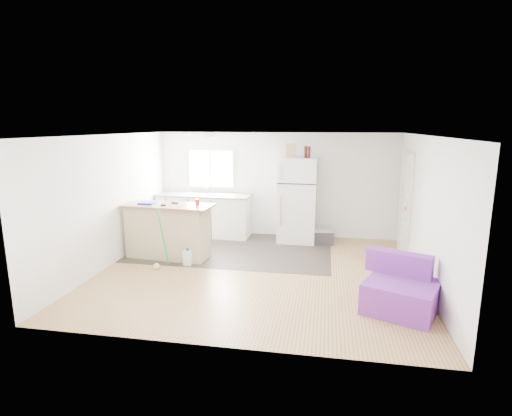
{
  "coord_description": "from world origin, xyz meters",
  "views": [
    {
      "loc": [
        1.15,
        -6.63,
        2.57
      ],
      "look_at": [
        -0.15,
        0.7,
        1.01
      ],
      "focal_mm": 28.0,
      "sensor_mm": 36.0,
      "label": 1
    }
  ],
  "objects_px": {
    "refrigerator": "(297,200)",
    "cooler": "(323,236)",
    "red_cup": "(197,202)",
    "kitchen_cabinets": "(204,215)",
    "mop": "(159,257)",
    "cleaner_jug": "(188,258)",
    "blue_tray": "(147,203)",
    "cardboard_box": "(291,151)",
    "purple_seat": "(401,291)",
    "bottle_left": "(309,152)",
    "bottle_right": "(306,152)",
    "peninsula": "(168,231)"
  },
  "relations": [
    {
      "from": "blue_tray",
      "to": "purple_seat",
      "type": "bearing_deg",
      "value": -19.49
    },
    {
      "from": "refrigerator",
      "to": "red_cup",
      "type": "height_order",
      "value": "refrigerator"
    },
    {
      "from": "purple_seat",
      "to": "cardboard_box",
      "type": "bearing_deg",
      "value": 143.91
    },
    {
      "from": "bottle_left",
      "to": "bottle_right",
      "type": "relative_size",
      "value": 1.0
    },
    {
      "from": "peninsula",
      "to": "cardboard_box",
      "type": "relative_size",
      "value": 5.91
    },
    {
      "from": "purple_seat",
      "to": "bottle_right",
      "type": "distance_m",
      "value": 3.93
    },
    {
      "from": "cooler",
      "to": "blue_tray",
      "type": "distance_m",
      "value": 3.81
    },
    {
      "from": "peninsula",
      "to": "refrigerator",
      "type": "distance_m",
      "value": 2.91
    },
    {
      "from": "kitchen_cabinets",
      "to": "bottle_left",
      "type": "relative_size",
      "value": 8.88
    },
    {
      "from": "bottle_left",
      "to": "mop",
      "type": "bearing_deg",
      "value": -139.83
    },
    {
      "from": "purple_seat",
      "to": "bottle_right",
      "type": "relative_size",
      "value": 4.76
    },
    {
      "from": "red_cup",
      "to": "blue_tray",
      "type": "height_order",
      "value": "red_cup"
    },
    {
      "from": "red_cup",
      "to": "blue_tray",
      "type": "bearing_deg",
      "value": -175.87
    },
    {
      "from": "cleaner_jug",
      "to": "blue_tray",
      "type": "bearing_deg",
      "value": 163.77
    },
    {
      "from": "refrigerator",
      "to": "blue_tray",
      "type": "height_order",
      "value": "refrigerator"
    },
    {
      "from": "refrigerator",
      "to": "mop",
      "type": "distance_m",
      "value": 3.32
    },
    {
      "from": "peninsula",
      "to": "bottle_left",
      "type": "bearing_deg",
      "value": 33.96
    },
    {
      "from": "cleaner_jug",
      "to": "red_cup",
      "type": "bearing_deg",
      "value": 85.52
    },
    {
      "from": "refrigerator",
      "to": "mop",
      "type": "height_order",
      "value": "refrigerator"
    },
    {
      "from": "red_cup",
      "to": "cardboard_box",
      "type": "distance_m",
      "value": 2.39
    },
    {
      "from": "peninsula",
      "to": "refrigerator",
      "type": "height_order",
      "value": "refrigerator"
    },
    {
      "from": "kitchen_cabinets",
      "to": "blue_tray",
      "type": "relative_size",
      "value": 7.4
    },
    {
      "from": "mop",
      "to": "cardboard_box",
      "type": "distance_m",
      "value": 3.56
    },
    {
      "from": "kitchen_cabinets",
      "to": "red_cup",
      "type": "xyz_separation_m",
      "value": [
        0.38,
        -1.6,
        0.62
      ]
    },
    {
      "from": "kitchen_cabinets",
      "to": "red_cup",
      "type": "bearing_deg",
      "value": -75.39
    },
    {
      "from": "purple_seat",
      "to": "red_cup",
      "type": "xyz_separation_m",
      "value": [
        -3.51,
        1.66,
        0.84
      ]
    },
    {
      "from": "kitchen_cabinets",
      "to": "peninsula",
      "type": "distance_m",
      "value": 1.67
    },
    {
      "from": "peninsula",
      "to": "mop",
      "type": "distance_m",
      "value": 0.74
    },
    {
      "from": "purple_seat",
      "to": "cardboard_box",
      "type": "relative_size",
      "value": 3.96
    },
    {
      "from": "cleaner_jug",
      "to": "cooler",
      "type": "bearing_deg",
      "value": 41.64
    },
    {
      "from": "refrigerator",
      "to": "blue_tray",
      "type": "xyz_separation_m",
      "value": [
        -2.8,
        -1.61,
        0.14
      ]
    },
    {
      "from": "blue_tray",
      "to": "cardboard_box",
      "type": "xyz_separation_m",
      "value": [
        2.64,
        1.55,
        0.94
      ]
    },
    {
      "from": "cardboard_box",
      "to": "purple_seat",
      "type": "bearing_deg",
      "value": -59.32
    },
    {
      "from": "mop",
      "to": "bottle_left",
      "type": "height_order",
      "value": "bottle_left"
    },
    {
      "from": "refrigerator",
      "to": "cooler",
      "type": "bearing_deg",
      "value": -13.22
    },
    {
      "from": "cooler",
      "to": "bottle_right",
      "type": "height_order",
      "value": "bottle_right"
    },
    {
      "from": "red_cup",
      "to": "kitchen_cabinets",
      "type": "bearing_deg",
      "value": 103.42
    },
    {
      "from": "purple_seat",
      "to": "red_cup",
      "type": "relative_size",
      "value": 9.91
    },
    {
      "from": "red_cup",
      "to": "bottle_left",
      "type": "xyz_separation_m",
      "value": [
        2.03,
        1.43,
        0.88
      ]
    },
    {
      "from": "cardboard_box",
      "to": "cooler",
      "type": "bearing_deg",
      "value": -7.0
    },
    {
      "from": "cooler",
      "to": "mop",
      "type": "height_order",
      "value": "mop"
    },
    {
      "from": "kitchen_cabinets",
      "to": "bottle_right",
      "type": "height_order",
      "value": "bottle_right"
    },
    {
      "from": "mop",
      "to": "red_cup",
      "type": "height_order",
      "value": "red_cup"
    },
    {
      "from": "blue_tray",
      "to": "bottle_right",
      "type": "xyz_separation_m",
      "value": [
        2.96,
        1.59,
        0.92
      ]
    },
    {
      "from": "purple_seat",
      "to": "cleaner_jug",
      "type": "xyz_separation_m",
      "value": [
        -3.58,
        1.23,
        -0.13
      ]
    },
    {
      "from": "purple_seat",
      "to": "cardboard_box",
      "type": "xyz_separation_m",
      "value": [
        -1.86,
        3.14,
        1.74
      ]
    },
    {
      "from": "kitchen_cabinets",
      "to": "cleaner_jug",
      "type": "relative_size",
      "value": 6.81
    },
    {
      "from": "refrigerator",
      "to": "peninsula",
      "type": "bearing_deg",
      "value": -145.34
    },
    {
      "from": "cardboard_box",
      "to": "bottle_left",
      "type": "bearing_deg",
      "value": -6.95
    },
    {
      "from": "kitchen_cabinets",
      "to": "cleaner_jug",
      "type": "xyz_separation_m",
      "value": [
        0.31,
        -2.04,
        -0.36
      ]
    }
  ]
}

